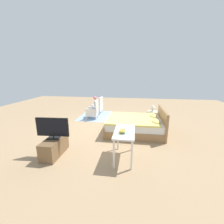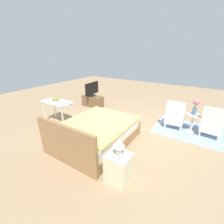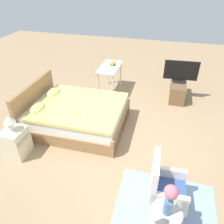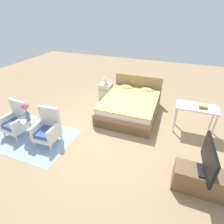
# 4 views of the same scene
# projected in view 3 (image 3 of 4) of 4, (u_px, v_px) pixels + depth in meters

# --- Properties ---
(ground_plane) EXTENTS (16.00, 16.00, 0.00)m
(ground_plane) POSITION_uv_depth(u_px,v_px,m) (122.00, 139.00, 4.70)
(ground_plane) COLOR #A38460
(bed) EXTENTS (1.67, 2.13, 0.96)m
(bed) POSITION_uv_depth(u_px,v_px,m) (75.00, 115.00, 4.96)
(bed) COLOR #997047
(bed) RESTS_ON ground_plane
(armchair_by_window_right) EXTENTS (0.57, 0.57, 0.92)m
(armchair_by_window_right) POSITION_uv_depth(u_px,v_px,m) (165.00, 188.00, 3.20)
(armchair_by_window_right) COLOR white
(armchair_by_window_right) RESTS_ON floor_rug
(side_table) EXTENTS (0.40, 0.40, 0.57)m
(side_table) POSITION_uv_depth(u_px,v_px,m) (164.00, 222.00, 2.80)
(side_table) COLOR beige
(side_table) RESTS_ON ground_plane
(flower_vase) EXTENTS (0.17, 0.17, 0.48)m
(flower_vase) POSITION_uv_depth(u_px,v_px,m) (170.00, 198.00, 2.52)
(flower_vase) COLOR #4C709E
(flower_vase) RESTS_ON side_table
(nightstand) EXTENTS (0.44, 0.41, 0.58)m
(nightstand) POSITION_uv_depth(u_px,v_px,m) (16.00, 142.00, 4.18)
(nightstand) COLOR beige
(nightstand) RESTS_ON ground_plane
(table_lamp) EXTENTS (0.22, 0.22, 0.33)m
(table_lamp) POSITION_uv_depth(u_px,v_px,m) (9.00, 121.00, 3.91)
(table_lamp) COLOR silver
(table_lamp) RESTS_ON nightstand
(tv_stand) EXTENTS (0.96, 0.40, 0.49)m
(tv_stand) POSITION_uv_depth(u_px,v_px,m) (178.00, 90.00, 6.08)
(tv_stand) COLOR brown
(tv_stand) RESTS_ON ground_plane
(tv_flatscreen) EXTENTS (0.22, 0.89, 0.59)m
(tv_flatscreen) POSITION_uv_depth(u_px,v_px,m) (181.00, 71.00, 5.78)
(tv_flatscreen) COLOR black
(tv_flatscreen) RESTS_ON tv_stand
(vanity_desk) EXTENTS (1.04, 0.52, 0.78)m
(vanity_desk) POSITION_uv_depth(u_px,v_px,m) (110.00, 70.00, 6.19)
(vanity_desk) COLOR silver
(vanity_desk) RESTS_ON ground_plane
(book_stack) EXTENTS (0.21, 0.16, 0.07)m
(book_stack) POSITION_uv_depth(u_px,v_px,m) (113.00, 64.00, 6.19)
(book_stack) COLOR #337A47
(book_stack) RESTS_ON vanity_desk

